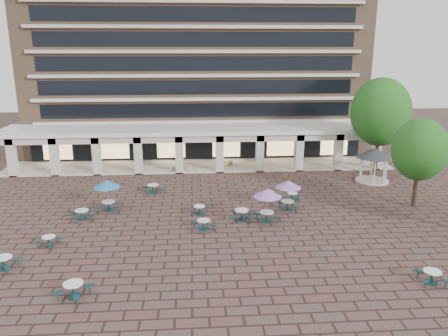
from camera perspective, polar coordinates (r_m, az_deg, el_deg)
The scene contains 22 objects.
ground at distance 34.32m, azimuth -2.81°, elevation -6.26°, with size 120.00×120.00×0.00m, color brown.
apartment_building at distance 57.37m, azimuth -3.61°, elevation 15.31°, with size 40.00×15.50×25.20m.
retail_arcade at distance 47.69m, azimuth -3.28°, elevation 3.68°, with size 42.00×6.60×4.40m.
picnic_table_0 at distance 29.41m, azimuth -26.84°, elevation -10.89°, with size 1.93×1.93×0.76m.
picnic_table_1 at distance 25.03m, azimuth -19.05°, elevation -14.66°, with size 2.14×2.14×0.79m.
picnic_table_2 at distance 31.71m, azimuth -2.67°, elevation -7.29°, with size 1.96×1.96×0.73m.
picnic_table_3 at distance 27.51m, azimuth 25.52°, elevation -12.58°, with size 1.77×1.77×0.73m.
picnic_table_4 at distance 35.84m, azimuth -15.03°, elevation -2.15°, with size 2.22×2.22×2.56m.
picnic_table_5 at distance 31.45m, azimuth -21.90°, elevation -8.74°, with size 1.79×1.79×0.65m.
picnic_table_6 at distance 32.58m, azimuth 5.70°, elevation -3.42°, with size 2.23×2.23×2.58m.
picnic_table_7 at distance 33.36m, azimuth 2.32°, elevation -6.00°, with size 2.01×2.01×0.82m.
picnic_table_8 at distance 35.15m, azimuth -18.06°, elevation -5.71°, with size 2.06×2.06×0.76m.
picnic_table_9 at distance 34.59m, azimuth -3.24°, elevation -5.38°, with size 1.71×1.71×0.67m.
picnic_table_10 at distance 38.18m, azimuth 5.86°, elevation -3.43°, with size 1.67×1.67×0.65m.
picnic_table_11 at distance 35.20m, azimuth 8.40°, elevation -2.25°, with size 2.12×2.12×2.45m.
picnic_table_12 at distance 39.91m, azimuth -9.24°, elevation -2.59°, with size 2.11×2.11×0.79m.
picnic_table_13 at distance 38.00m, azimuth 8.91°, elevation -3.63°, with size 1.78×1.78×0.65m.
gazebo at distance 44.72m, azimuth 19.04°, elevation 1.42°, with size 3.57×3.57×3.32m.
tree_east_a at distance 38.40m, azimuth 24.23°, elevation 2.20°, with size 4.40×4.40×7.34m.
tree_east_c at distance 46.62m, azimuth 19.78°, elevation 6.88°, with size 5.95×5.95×9.91m.
planter_left at distance 46.46m, azimuth -5.81°, elevation 0.04°, with size 1.50×0.60×1.15m.
planter_right at distance 46.58m, azimuth 0.90°, elevation 0.29°, with size 1.50×0.82×1.28m.
Camera 1 is at (-0.60, -31.90, 12.64)m, focal length 35.00 mm.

